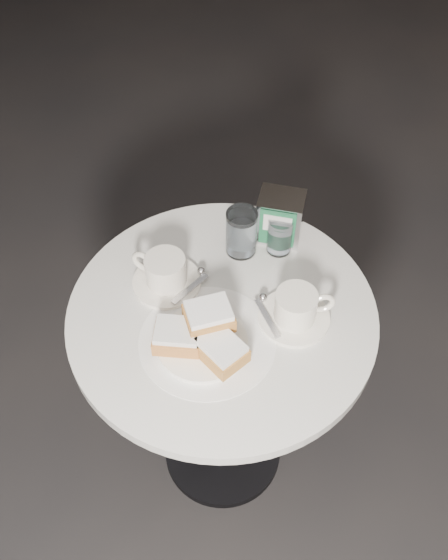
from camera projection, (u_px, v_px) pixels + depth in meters
The scene contains 9 objects.
ground at pixel (223, 451), 1.97m from camera, with size 7.00×7.00×0.00m, color black.
cafe_table at pixel (222, 358), 1.55m from camera, with size 0.70×0.70×0.74m.
sugar_spill at pixel (207, 341), 1.35m from camera, with size 0.30×0.30×0.00m, color white.
beignet_plate at pixel (202, 337), 1.31m from camera, with size 0.23×0.23×0.10m.
coffee_cup_left at pixel (165, 273), 1.42m from camera, with size 0.19×0.19×0.08m.
coffee_cup_right at pixel (296, 309), 1.36m from camera, with size 0.20×0.20×0.08m.
water_glass_left at pixel (241, 233), 1.47m from camera, with size 0.08×0.08×0.12m.
water_glass_right at pixel (280, 235), 1.48m from camera, with size 0.08×0.08×0.10m.
napkin_dispenser at pixel (280, 217), 1.50m from camera, with size 0.11×0.09×0.13m.
Camera 1 is at (0.18, -0.82, 1.87)m, focal length 40.00 mm.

